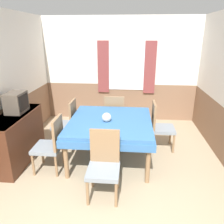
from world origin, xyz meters
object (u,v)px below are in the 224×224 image
(chair_head_window, at_px, (115,115))
(vase, at_px, (107,117))
(chair_head_near, at_px, (104,163))
(chair_right_far, at_px, (160,125))
(chair_left_far, at_px, (67,122))
(dining_table, at_px, (110,125))
(chair_left_near, at_px, (52,143))
(tv, at_px, (16,102))
(sideboard, at_px, (17,138))

(chair_head_window, bearing_deg, vase, -93.28)
(chair_head_near, height_order, vase, chair_head_near)
(chair_right_far, xyz_separation_m, vase, (-0.98, -0.54, 0.34))
(chair_left_far, bearing_deg, dining_table, -116.78)
(chair_left_near, bearing_deg, dining_table, -63.22)
(chair_left_far, height_order, tv, tv)
(dining_table, distance_m, tv, 1.69)
(vase, bearing_deg, tv, -179.56)
(chair_left_near, xyz_separation_m, chair_head_near, (0.92, -0.50, 0.00))
(chair_right_far, xyz_separation_m, tv, (-2.56, -0.56, 0.56))
(dining_table, xyz_separation_m, chair_left_far, (-0.92, 0.47, -0.16))
(dining_table, relative_size, chair_left_near, 1.62)
(chair_left_near, distance_m, sideboard, 0.75)
(chair_head_window, height_order, chair_left_far, same)
(chair_left_near, bearing_deg, chair_right_far, -63.22)
(chair_head_near, height_order, chair_left_far, same)
(chair_head_near, bearing_deg, sideboard, -23.87)
(dining_table, height_order, chair_head_window, chair_head_window)
(chair_head_near, bearing_deg, dining_table, -90.00)
(chair_left_near, height_order, sideboard, chair_left_near)
(chair_head_window, distance_m, chair_left_far, 1.05)
(chair_left_far, bearing_deg, tv, 127.94)
(chair_head_window, height_order, vase, chair_head_window)
(chair_head_near, distance_m, tv, 1.94)
(dining_table, distance_m, vase, 0.20)
(tv, height_order, vase, tv)
(dining_table, xyz_separation_m, tv, (-1.64, -0.09, 0.41))
(dining_table, bearing_deg, chair_head_near, -90.00)
(chair_left_near, height_order, chair_head_window, same)
(chair_left_far, bearing_deg, sideboard, 134.48)
(sideboard, bearing_deg, tv, 88.56)
(chair_head_window, xyz_separation_m, sideboard, (-1.64, -1.20, -0.05))
(dining_table, height_order, chair_left_near, chair_left_near)
(chair_head_window, distance_m, sideboard, 2.03)
(sideboard, bearing_deg, dining_table, 8.20)
(chair_head_window, bearing_deg, tv, -147.30)
(chair_left_far, height_order, sideboard, chair_left_far)
(chair_right_far, bearing_deg, dining_table, -63.22)
(chair_left_near, xyz_separation_m, chair_head_window, (0.92, 1.43, 0.00))
(chair_right_far, bearing_deg, chair_left_near, -63.22)
(dining_table, height_order, chair_head_near, chair_head_near)
(chair_left_near, relative_size, vase, 6.00)
(chair_left_far, relative_size, tv, 2.46)
(chair_left_near, height_order, chair_left_far, same)
(chair_left_far, distance_m, chair_right_far, 1.85)
(dining_table, bearing_deg, chair_right_far, 26.78)
(chair_left_far, xyz_separation_m, vase, (0.86, -0.54, 0.34))
(chair_left_near, bearing_deg, chair_head_near, -118.19)
(chair_left_near, relative_size, chair_right_far, 1.00)
(dining_table, relative_size, chair_head_near, 1.62)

